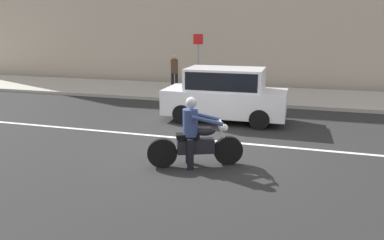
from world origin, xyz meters
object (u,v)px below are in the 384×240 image
(parked_hatchback_white, at_px, (225,94))
(pedestrian_bystander, at_px, (174,70))
(street_sign_post, at_px, (198,58))
(motorcycle_with_rider_denim_blue, at_px, (195,139))

(parked_hatchback_white, bearing_deg, pedestrian_bystander, 127.45)
(street_sign_post, relative_size, pedestrian_bystander, 1.57)
(motorcycle_with_rider_denim_blue, bearing_deg, parked_hatchback_white, 92.18)
(parked_hatchback_white, distance_m, street_sign_post, 4.47)
(motorcycle_with_rider_denim_blue, xyz_separation_m, street_sign_post, (-2.17, 8.18, 1.12))
(motorcycle_with_rider_denim_blue, relative_size, street_sign_post, 0.77)
(street_sign_post, bearing_deg, pedestrian_bystander, 163.83)
(parked_hatchback_white, xyz_separation_m, street_sign_post, (-2.01, 3.91, 0.84))
(street_sign_post, height_order, pedestrian_bystander, street_sign_post)
(parked_hatchback_white, height_order, street_sign_post, street_sign_post)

